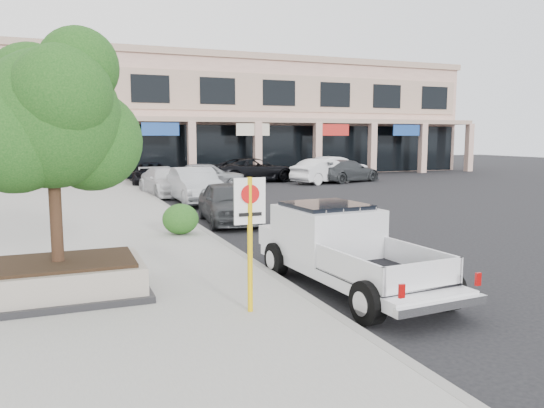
{
  "coord_description": "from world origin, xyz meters",
  "views": [
    {
      "loc": [
        -5.73,
        -10.31,
        3.13
      ],
      "look_at": [
        -1.02,
        1.5,
        1.49
      ],
      "focal_mm": 35.0,
      "sensor_mm": 36.0,
      "label": 1
    }
  ],
  "objects_px": {
    "planter_tree": "(59,120)",
    "lot_car_f": "(335,168)",
    "no_parking_sign": "(250,226)",
    "curb_car_b": "(195,185)",
    "curb_car_a": "(228,202)",
    "planter": "(59,279)",
    "curb_car_d": "(151,174)",
    "lot_car_d": "(254,170)",
    "pickup_truck": "(351,250)",
    "lot_car_b": "(325,171)",
    "lot_car_a": "(207,175)",
    "lot_car_e": "(327,167)",
    "lot_car_c": "(347,171)",
    "curb_car_c": "(166,182)"
  },
  "relations": [
    {
      "from": "curb_car_a",
      "to": "lot_car_c",
      "type": "distance_m",
      "value": 18.47
    },
    {
      "from": "pickup_truck",
      "to": "curb_car_d",
      "type": "relative_size",
      "value": 1.04
    },
    {
      "from": "lot_car_e",
      "to": "curb_car_d",
      "type": "bearing_deg",
      "value": 75.07
    },
    {
      "from": "no_parking_sign",
      "to": "pickup_truck",
      "type": "height_order",
      "value": "no_parking_sign"
    },
    {
      "from": "lot_car_a",
      "to": "lot_car_b",
      "type": "distance_m",
      "value": 8.06
    },
    {
      "from": "curb_car_c",
      "to": "lot_car_d",
      "type": "relative_size",
      "value": 0.85
    },
    {
      "from": "no_parking_sign",
      "to": "lot_car_d",
      "type": "distance_m",
      "value": 27.36
    },
    {
      "from": "lot_car_b",
      "to": "curb_car_d",
      "type": "bearing_deg",
      "value": 54.08
    },
    {
      "from": "curb_car_a",
      "to": "curb_car_b",
      "type": "relative_size",
      "value": 0.87
    },
    {
      "from": "no_parking_sign",
      "to": "curb_car_b",
      "type": "bearing_deg",
      "value": 79.79
    },
    {
      "from": "curb_car_d",
      "to": "lot_car_d",
      "type": "bearing_deg",
      "value": 3.95
    },
    {
      "from": "curb_car_b",
      "to": "pickup_truck",
      "type": "bearing_deg",
      "value": -91.33
    },
    {
      "from": "curb_car_d",
      "to": "lot_car_c",
      "type": "relative_size",
      "value": 0.99
    },
    {
      "from": "planter_tree",
      "to": "pickup_truck",
      "type": "relative_size",
      "value": 0.75
    },
    {
      "from": "planter_tree",
      "to": "lot_car_c",
      "type": "distance_m",
      "value": 27.97
    },
    {
      "from": "pickup_truck",
      "to": "curb_car_d",
      "type": "distance_m",
      "value": 25.16
    },
    {
      "from": "planter_tree",
      "to": "curb_car_a",
      "type": "xyz_separation_m",
      "value": [
        5.53,
        7.62,
        -2.67
      ]
    },
    {
      "from": "curb_car_a",
      "to": "lot_car_d",
      "type": "distance_m",
      "value": 17.18
    },
    {
      "from": "curb_car_a",
      "to": "planter_tree",
      "type": "bearing_deg",
      "value": -120.33
    },
    {
      "from": "planter_tree",
      "to": "lot_car_b",
      "type": "xyz_separation_m",
      "value": [
        16.24,
        20.78,
        -2.6
      ]
    },
    {
      "from": "planter_tree",
      "to": "lot_car_f",
      "type": "height_order",
      "value": "planter_tree"
    },
    {
      "from": "lot_car_e",
      "to": "lot_car_f",
      "type": "xyz_separation_m",
      "value": [
        0.2,
        -0.88,
        -0.03
      ]
    },
    {
      "from": "curb_car_c",
      "to": "lot_car_a",
      "type": "bearing_deg",
      "value": 40.31
    },
    {
      "from": "planter",
      "to": "lot_car_c",
      "type": "relative_size",
      "value": 0.61
    },
    {
      "from": "curb_car_c",
      "to": "lot_car_b",
      "type": "bearing_deg",
      "value": 11.39
    },
    {
      "from": "planter",
      "to": "curb_car_d",
      "type": "xyz_separation_m",
      "value": [
        5.48,
        23.92,
        0.24
      ]
    },
    {
      "from": "planter",
      "to": "curb_car_c",
      "type": "xyz_separation_m",
      "value": [
        5.25,
        17.52,
        0.25
      ]
    },
    {
      "from": "planter_tree",
      "to": "lot_car_f",
      "type": "distance_m",
      "value": 30.45
    },
    {
      "from": "lot_car_e",
      "to": "lot_car_f",
      "type": "distance_m",
      "value": 0.9
    },
    {
      "from": "no_parking_sign",
      "to": "curb_car_d",
      "type": "height_order",
      "value": "no_parking_sign"
    },
    {
      "from": "curb_car_c",
      "to": "lot_car_f",
      "type": "bearing_deg",
      "value": 19.84
    },
    {
      "from": "no_parking_sign",
      "to": "lot_car_e",
      "type": "xyz_separation_m",
      "value": [
        15.64,
        27.02,
        -0.8
      ]
    },
    {
      "from": "lot_car_d",
      "to": "lot_car_f",
      "type": "height_order",
      "value": "lot_car_d"
    },
    {
      "from": "pickup_truck",
      "to": "lot_car_f",
      "type": "height_order",
      "value": "pickup_truck"
    },
    {
      "from": "lot_car_f",
      "to": "lot_car_e",
      "type": "bearing_deg",
      "value": 5.84
    },
    {
      "from": "pickup_truck",
      "to": "lot_car_b",
      "type": "relative_size",
      "value": 1.09
    },
    {
      "from": "curb_car_c",
      "to": "lot_car_a",
      "type": "xyz_separation_m",
      "value": [
        3.07,
        3.17,
        0.06
      ]
    },
    {
      "from": "planter",
      "to": "curb_car_b",
      "type": "bearing_deg",
      "value": 66.87
    },
    {
      "from": "curb_car_b",
      "to": "curb_car_c",
      "type": "bearing_deg",
      "value": 100.11
    },
    {
      "from": "no_parking_sign",
      "to": "curb_car_a",
      "type": "xyz_separation_m",
      "value": [
        2.63,
        9.9,
        -0.89
      ]
    },
    {
      "from": "lot_car_f",
      "to": "lot_car_c",
      "type": "bearing_deg",
      "value": 160.47
    },
    {
      "from": "planter_tree",
      "to": "curb_car_a",
      "type": "distance_m",
      "value": 9.78
    },
    {
      "from": "pickup_truck",
      "to": "lot_car_f",
      "type": "relative_size",
      "value": 1.09
    },
    {
      "from": "curb_car_a",
      "to": "lot_car_e",
      "type": "height_order",
      "value": "lot_car_e"
    },
    {
      "from": "curb_car_c",
      "to": "pickup_truck",
      "type": "bearing_deg",
      "value": -94.87
    },
    {
      "from": "lot_car_f",
      "to": "planter_tree",
      "type": "bearing_deg",
      "value": 134.91
    },
    {
      "from": "pickup_truck",
      "to": "lot_car_a",
      "type": "bearing_deg",
      "value": 78.99
    },
    {
      "from": "planter",
      "to": "pickup_truck",
      "type": "height_order",
      "value": "pickup_truck"
    },
    {
      "from": "no_parking_sign",
      "to": "curb_car_b",
      "type": "xyz_separation_m",
      "value": [
        2.87,
        15.93,
        -0.8
      ]
    },
    {
      "from": "lot_car_a",
      "to": "lot_car_d",
      "type": "height_order",
      "value": "lot_car_d"
    }
  ]
}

